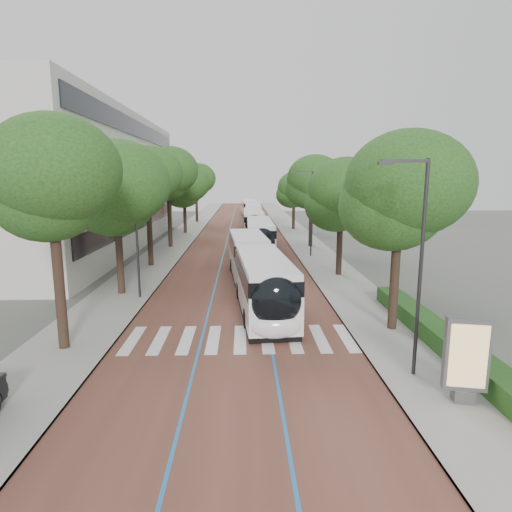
{
  "coord_description": "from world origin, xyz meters",
  "views": [
    {
      "loc": [
        0.37,
        -17.96,
        7.43
      ],
      "look_at": [
        1.2,
        9.55,
        2.4
      ],
      "focal_mm": 30.0,
      "sensor_mm": 36.0,
      "label": 1
    }
  ],
  "objects": [
    {
      "name": "lead_bus",
      "position": [
        1.17,
        8.73,
        1.63
      ],
      "size": [
        3.93,
        18.53,
        3.2
      ],
      "rotation": [
        0.0,
        0.0,
        0.08
      ],
      "color": "black",
      "rests_on": "ground"
    },
    {
      "name": "kerb_left",
      "position": [
        -5.6,
        40.0,
        0.06
      ],
      "size": [
        0.2,
        140.0,
        0.14
      ],
      "primitive_type": "cube",
      "color": "gray",
      "rests_on": "ground"
    },
    {
      "name": "ad_panel",
      "position": [
        7.64,
        -5.04,
        1.63
      ],
      "size": [
        1.43,
        0.65,
        2.88
      ],
      "rotation": [
        0.0,
        0.0,
        -0.2
      ],
      "color": "#59595B",
      "rests_on": "sidewalk_right"
    },
    {
      "name": "bus_queued_3",
      "position": [
        1.56,
        64.23,
        1.62
      ],
      "size": [
        3.04,
        12.49,
        3.2
      ],
      "rotation": [
        0.0,
        0.0,
        0.04
      ],
      "color": "white",
      "rests_on": "ground"
    },
    {
      "name": "lane_line_right",
      "position": [
        1.6,
        40.0,
        0.02
      ],
      "size": [
        0.12,
        126.0,
        0.01
      ],
      "primitive_type": "cube",
      "color": "#2165A9",
      "rests_on": "road"
    },
    {
      "name": "streetlight_near",
      "position": [
        6.62,
        -3.0,
        4.82
      ],
      "size": [
        1.82,
        0.2,
        8.0
      ],
      "color": "#2A2A2C",
      "rests_on": "sidewalk_right"
    },
    {
      "name": "lane_line_left",
      "position": [
        -1.6,
        40.0,
        0.02
      ],
      "size": [
        0.12,
        126.0,
        0.01
      ],
      "primitive_type": "cube",
      "color": "#2165A9",
      "rests_on": "road"
    },
    {
      "name": "kerb_right",
      "position": [
        5.6,
        40.0,
        0.06
      ],
      "size": [
        0.2,
        140.0,
        0.14
      ],
      "primitive_type": "cube",
      "color": "gray",
      "rests_on": "ground"
    },
    {
      "name": "trees_left",
      "position": [
        -7.5,
        26.88,
        6.82
      ],
      "size": [
        6.19,
        60.66,
        10.11
      ],
      "color": "black",
      "rests_on": "ground"
    },
    {
      "name": "ground",
      "position": [
        0.0,
        0.0,
        0.0
      ],
      "size": [
        160.0,
        160.0,
        0.0
      ],
      "primitive_type": "plane",
      "color": "#51544C",
      "rests_on": "ground"
    },
    {
      "name": "streetlight_far",
      "position": [
        6.62,
        22.0,
        4.82
      ],
      "size": [
        1.82,
        0.2,
        8.0
      ],
      "color": "#2A2A2C",
      "rests_on": "sidewalk_right"
    },
    {
      "name": "trees_right",
      "position": [
        7.7,
        20.92,
        6.25
      ],
      "size": [
        5.94,
        47.58,
        9.3
      ],
      "color": "black",
      "rests_on": "ground"
    },
    {
      "name": "zebra_crossing",
      "position": [
        0.2,
        1.0,
        0.03
      ],
      "size": [
        10.55,
        3.6,
        0.01
      ],
      "color": "silver",
      "rests_on": "ground"
    },
    {
      "name": "bus_queued_0",
      "position": [
        2.05,
        24.43,
        1.62
      ],
      "size": [
        2.6,
        12.41,
        3.2
      ],
      "rotation": [
        0.0,
        0.0,
        -0.0
      ],
      "color": "white",
      "rests_on": "ground"
    },
    {
      "name": "lamp_post_left",
      "position": [
        -6.1,
        8.0,
        4.12
      ],
      "size": [
        0.14,
        0.14,
        8.0
      ],
      "primitive_type": "cylinder",
      "color": "#2A2A2C",
      "rests_on": "sidewalk_left"
    },
    {
      "name": "sidewalk_left",
      "position": [
        -7.5,
        40.0,
        0.06
      ],
      "size": [
        4.0,
        140.0,
        0.12
      ],
      "primitive_type": "cube",
      "color": "#9A9692",
      "rests_on": "ground"
    },
    {
      "name": "road",
      "position": [
        0.0,
        40.0,
        0.01
      ],
      "size": [
        11.0,
        140.0,
        0.02
      ],
      "primitive_type": "cube",
      "color": "#562F26",
      "rests_on": "ground"
    },
    {
      "name": "office_building",
      "position": [
        -19.47,
        28.0,
        7.0
      ],
      "size": [
        18.11,
        40.0,
        14.0
      ],
      "color": "beige",
      "rests_on": "ground"
    },
    {
      "name": "sidewalk_right",
      "position": [
        7.5,
        40.0,
        0.06
      ],
      "size": [
        4.0,
        140.0,
        0.12
      ],
      "primitive_type": "cube",
      "color": "#9A9692",
      "rests_on": "ground"
    },
    {
      "name": "bus_queued_1",
      "position": [
        1.7,
        37.98,
        1.62
      ],
      "size": [
        2.6,
        12.41,
        3.2
      ],
      "rotation": [
        0.0,
        0.0,
        0.0
      ],
      "color": "white",
      "rests_on": "ground"
    },
    {
      "name": "hedge",
      "position": [
        9.1,
        0.0,
        0.52
      ],
      "size": [
        1.2,
        14.0,
        0.8
      ],
      "primitive_type": "cube",
      "color": "#1C4016",
      "rests_on": "sidewalk_right"
    },
    {
      "name": "bus_queued_2",
      "position": [
        2.01,
        50.94,
        1.62
      ],
      "size": [
        2.72,
        12.44,
        3.2
      ],
      "rotation": [
        0.0,
        0.0,
        -0.02
      ],
      "color": "white",
      "rests_on": "ground"
    }
  ]
}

